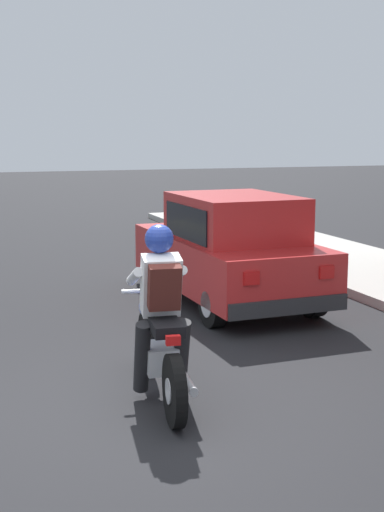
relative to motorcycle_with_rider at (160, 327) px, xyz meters
name	(u,v)px	position (x,y,z in m)	size (l,w,h in m)	color
ground_plane	(141,418)	(-0.30, -0.42, -0.68)	(80.00, 80.00, 0.00)	black
motorcycle_with_rider	(160,327)	(0.00, 0.00, 0.00)	(0.62, 2.02, 1.62)	black
car_hatchback	(229,250)	(2.04, 3.24, 0.09)	(1.72, 3.82, 1.57)	black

